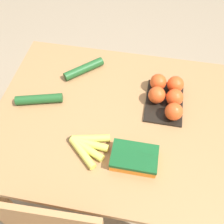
# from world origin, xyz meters

# --- Properties ---
(ground_plane) EXTENTS (12.00, 12.00, 0.00)m
(ground_plane) POSITION_xyz_m (0.00, 0.00, 0.00)
(ground_plane) COLOR gray
(dining_table) EXTENTS (1.13, 0.91, 0.75)m
(dining_table) POSITION_xyz_m (0.00, 0.00, 0.64)
(dining_table) COLOR #9E7044
(dining_table) RESTS_ON ground_plane
(banana_bunch) EXTENTS (0.18, 0.18, 0.03)m
(banana_bunch) POSITION_xyz_m (0.08, 0.19, 0.77)
(banana_bunch) COLOR brown
(banana_bunch) RESTS_ON dining_table
(tomato_pack) EXTENTS (0.18, 0.27, 0.09)m
(tomato_pack) POSITION_xyz_m (-0.25, -0.14, 0.80)
(tomato_pack) COLOR black
(tomato_pack) RESTS_ON dining_table
(carrot_bag) EXTENTS (0.19, 0.13, 0.05)m
(carrot_bag) POSITION_xyz_m (-0.13, 0.21, 0.78)
(carrot_bag) COLOR orange
(carrot_bag) RESTS_ON dining_table
(cucumber_near) EXTENTS (0.20, 0.19, 0.05)m
(cucumber_near) POSITION_xyz_m (0.20, -0.26, 0.78)
(cucumber_near) COLOR #1E5123
(cucumber_near) RESTS_ON dining_table
(cucumber_far) EXTENTS (0.23, 0.10, 0.05)m
(cucumber_far) POSITION_xyz_m (0.37, -0.02, 0.78)
(cucumber_far) COLOR #1E5123
(cucumber_far) RESTS_ON dining_table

